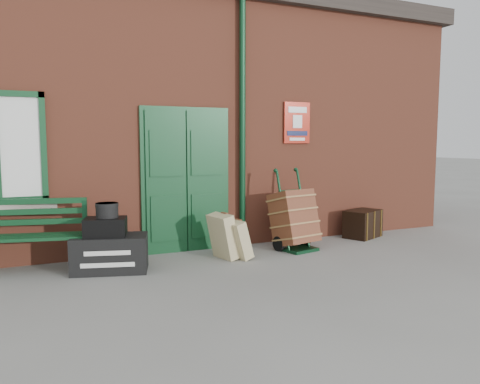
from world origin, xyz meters
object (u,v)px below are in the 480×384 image
houdini_trunk (110,254)px  dark_trunk (363,224)px  bench (22,235)px  porter_trolley (294,219)px

houdini_trunk → dark_trunk: bearing=21.4°
bench → porter_trolley: bearing=8.4°
bench → houdini_trunk: (1.06, -0.41, -0.26)m
bench → houdini_trunk: 1.17m
houdini_trunk → porter_trolley: (2.90, 0.12, 0.25)m
bench → dark_trunk: bearing=13.0°
houdini_trunk → porter_trolley: porter_trolley is taller
houdini_trunk → dark_trunk: size_ratio=1.41×
porter_trolley → houdini_trunk: bearing=170.2°
porter_trolley → dark_trunk: 1.69m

